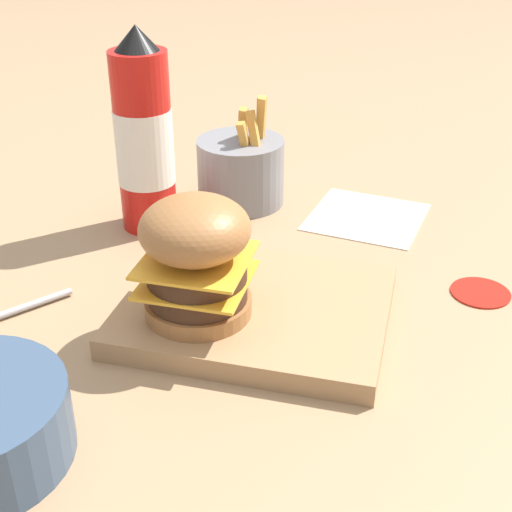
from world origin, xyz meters
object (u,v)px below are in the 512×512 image
ketchup_bottle (144,139)px  fries_basket (241,170)px  serving_board (256,310)px  burger (196,257)px

ketchup_bottle → fries_basket: size_ratio=1.70×
serving_board → burger: size_ratio=2.16×
serving_board → fries_basket: bearing=-71.5°
ketchup_bottle → serving_board: bearing=136.4°
serving_board → burger: burger is taller
serving_board → fries_basket: 0.29m
ketchup_bottle → fries_basket: ketchup_bottle is taller
serving_board → ketchup_bottle: size_ratio=1.05×
ketchup_bottle → fries_basket: (-0.09, -0.10, -0.07)m
ketchup_bottle → burger: bearing=122.9°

